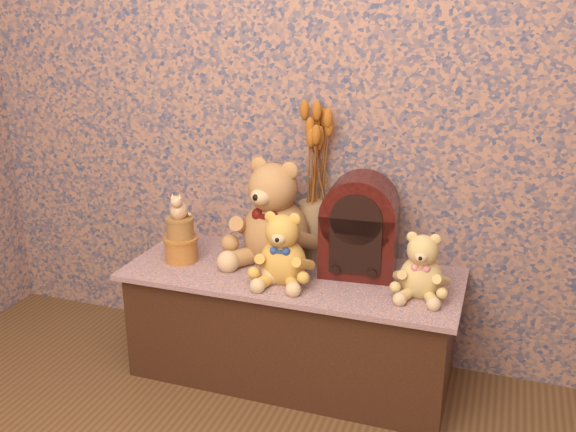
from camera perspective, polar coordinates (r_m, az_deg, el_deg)
name	(u,v)px	position (r m, az deg, el deg)	size (l,w,h in m)	color
display_shelf	(292,323)	(2.54, 0.38, -9.60)	(1.28, 0.53, 0.44)	#364270
teddy_large	(276,207)	(2.47, -1.09, 0.79)	(0.35, 0.42, 0.45)	#A1693E
teddy_medium	(283,244)	(2.31, -0.44, -2.53)	(0.23, 0.27, 0.29)	gold
teddy_small	(422,262)	(2.25, 11.95, -4.02)	(0.20, 0.24, 0.25)	#E2C76B
cathedral_radio	(360,225)	(2.38, 6.45, -0.79)	(0.28, 0.20, 0.38)	#330B09
ceramic_vase	(315,229)	(2.57, 2.40, -1.14)	(0.13, 0.13, 0.22)	tan
dried_stalks	(316,153)	(2.48, 2.49, 5.65)	(0.21, 0.21, 0.40)	#AE5C1B
biscuit_tin_lower	(181,249)	(2.56, -9.55, -2.96)	(0.13, 0.13, 0.09)	gold
biscuit_tin_upper	(180,228)	(2.53, -9.65, -1.09)	(0.11, 0.11, 0.08)	tan
cat_figurine	(179,205)	(2.50, -9.77, 0.99)	(0.08, 0.09, 0.11)	silver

